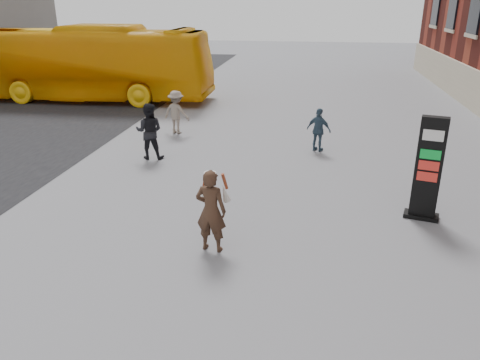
# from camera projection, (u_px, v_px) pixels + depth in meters

# --- Properties ---
(ground) EXTENTS (100.00, 100.00, 0.00)m
(ground) POSITION_uv_depth(u_px,v_px,m) (202.00, 238.00, 10.05)
(ground) COLOR #9E9EA3
(info_pylon) EXTENTS (0.85, 0.57, 2.42)m
(info_pylon) POSITION_uv_depth(u_px,v_px,m) (428.00, 169.00, 10.57)
(info_pylon) COLOR black
(info_pylon) RESTS_ON ground
(woman) EXTENTS (0.72, 0.67, 1.74)m
(woman) POSITION_uv_depth(u_px,v_px,m) (211.00, 210.00, 9.30)
(woman) COLOR #372419
(woman) RESTS_ON ground
(bus) EXTENTS (13.11, 3.29, 3.64)m
(bus) POSITION_uv_depth(u_px,v_px,m) (80.00, 63.00, 23.18)
(bus) COLOR #F0AA0B
(bus) RESTS_ON road
(pedestrian_a) EXTENTS (0.93, 0.75, 1.79)m
(pedestrian_a) POSITION_uv_depth(u_px,v_px,m) (149.00, 131.00, 14.79)
(pedestrian_a) COLOR black
(pedestrian_a) RESTS_ON ground
(pedestrian_b) EXTENTS (1.17, 0.87, 1.62)m
(pedestrian_b) POSITION_uv_depth(u_px,v_px,m) (176.00, 112.00, 17.62)
(pedestrian_b) COLOR gray
(pedestrian_b) RESTS_ON ground
(pedestrian_c) EXTENTS (0.92, 0.68, 1.45)m
(pedestrian_c) POSITION_uv_depth(u_px,v_px,m) (319.00, 130.00, 15.56)
(pedestrian_c) COLOR #364D60
(pedestrian_c) RESTS_ON ground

